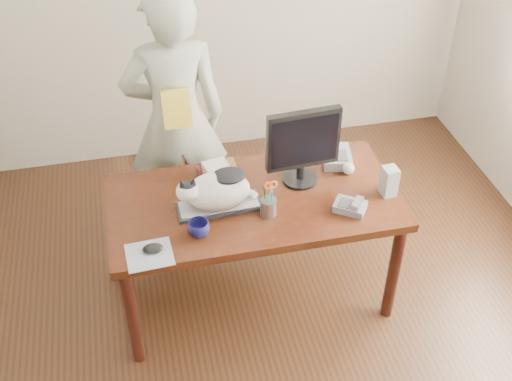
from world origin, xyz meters
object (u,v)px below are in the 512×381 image
object	(u,v)px
keyboard	(219,206)
desk	(251,210)
monitor	(303,144)
book_stack	(218,170)
person	(175,120)
phone	(351,206)
baseball	(349,168)
coffee_mug	(199,229)
calculator	(337,157)
pen_cup	(269,205)
mouse	(153,248)
speaker	(389,181)
cat	(216,190)

from	to	relation	value
keyboard	desk	bearing A→B (deg)	27.05
desk	monitor	world-z (taller)	monitor
book_stack	person	distance (m)	0.49
monitor	phone	xyz separation A→B (m)	(0.19, -0.29, -0.24)
baseball	book_stack	distance (m)	0.75
coffee_mug	calculator	xyz separation A→B (m)	(0.89, 0.46, -0.01)
calculator	monitor	bearing A→B (deg)	-139.30
monitor	pen_cup	distance (m)	0.39
desk	phone	bearing A→B (deg)	-29.76
mouse	coffee_mug	distance (m)	0.26
monitor	calculator	world-z (taller)	monitor
speaker	desk	bearing A→B (deg)	160.43
coffee_mug	calculator	bearing A→B (deg)	27.30
cat	phone	world-z (taller)	cat
desk	cat	size ratio (longest dim) A/B	3.60
keyboard	book_stack	distance (m)	0.30
monitor	coffee_mug	size ratio (longest dim) A/B	4.18
desk	keyboard	size ratio (longest dim) A/B	3.48
keyboard	mouse	world-z (taller)	mouse
pen_cup	mouse	distance (m)	0.65
phone	speaker	size ratio (longest dim) A/B	1.19
speaker	person	bearing A→B (deg)	137.48
cat	baseball	size ratio (longest dim) A/B	6.46
phone	person	distance (m)	1.23
cat	coffee_mug	distance (m)	0.24
mouse	speaker	distance (m)	1.33
coffee_mug	person	size ratio (longest dim) A/B	0.06
phone	baseball	size ratio (longest dim) A/B	2.97
keyboard	mouse	xyz separation A→B (m)	(-0.38, -0.26, 0.01)
cat	baseball	bearing A→B (deg)	8.60
desk	mouse	xyz separation A→B (m)	(-0.58, -0.37, 0.17)
coffee_mug	person	distance (m)	0.94
coffee_mug	cat	bearing A→B (deg)	56.71
phone	person	world-z (taller)	person
speaker	calculator	xyz separation A→B (m)	(-0.18, 0.35, -0.05)
phone	coffee_mug	bearing A→B (deg)	-144.20
keyboard	cat	bearing A→B (deg)	-171.64
book_stack	phone	bearing A→B (deg)	-40.66
mouse	keyboard	bearing A→B (deg)	31.30
keyboard	coffee_mug	xyz separation A→B (m)	(-0.14, -0.19, 0.03)
desk	coffee_mug	xyz separation A→B (m)	(-0.34, -0.30, 0.19)
speaker	book_stack	world-z (taller)	speaker
calculator	cat	bearing A→B (deg)	-149.09
baseball	speaker	bearing A→B (deg)	-55.84
calculator	person	size ratio (longest dim) A/B	0.14
keyboard	calculator	world-z (taller)	calculator
phone	baseball	world-z (taller)	phone
desk	speaker	world-z (taller)	speaker
pen_cup	person	size ratio (longest dim) A/B	0.13
coffee_mug	keyboard	bearing A→B (deg)	54.14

